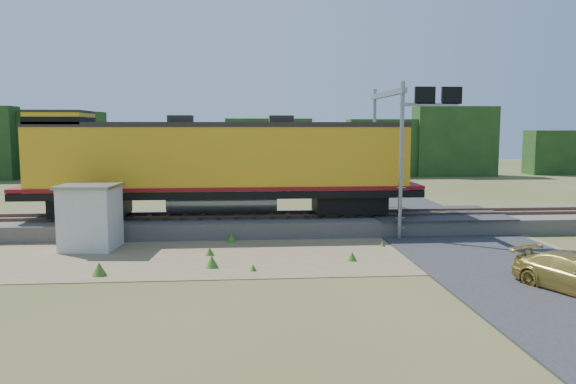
{
  "coord_description": "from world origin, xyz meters",
  "views": [
    {
      "loc": [
        -3.29,
        -23.11,
        5.43
      ],
      "look_at": [
        -1.15,
        3.0,
        2.4
      ],
      "focal_mm": 35.0,
      "sensor_mm": 36.0,
      "label": 1
    }
  ],
  "objects": [
    {
      "name": "tree_line_north",
      "position": [
        0.0,
        38.0,
        3.07
      ],
      "size": [
        130.0,
        3.0,
        6.5
      ],
      "color": "#183C15",
      "rests_on": "ground"
    },
    {
      "name": "signal_gantry",
      "position": [
        4.7,
        5.32,
        5.66
      ],
      "size": [
        3.01,
        6.2,
        7.59
      ],
      "color": "gray",
      "rests_on": "ground"
    },
    {
      "name": "weed_clumps",
      "position": [
        -3.5,
        0.1,
        0.0
      ],
      "size": [
        15.0,
        6.2,
        0.56
      ],
      "primitive_type": null,
      "color": "#3D7521",
      "rests_on": "ground"
    },
    {
      "name": "rails",
      "position": [
        0.0,
        6.0,
        0.88
      ],
      "size": [
        70.0,
        1.54,
        0.16
      ],
      "color": "brown",
      "rests_on": "ballast"
    },
    {
      "name": "ballast",
      "position": [
        0.0,
        6.0,
        0.4
      ],
      "size": [
        70.0,
        5.0,
        0.8
      ],
      "primitive_type": "cube",
      "color": "slate",
      "rests_on": "ground"
    },
    {
      "name": "shed",
      "position": [
        -10.05,
        2.2,
        1.48
      ],
      "size": [
        2.67,
        2.67,
        2.92
      ],
      "rotation": [
        0.0,
        0.0,
        -0.09
      ],
      "color": "silver",
      "rests_on": "ground"
    },
    {
      "name": "dirt_shoulder",
      "position": [
        -2.0,
        0.5,
        0.01
      ],
      "size": [
        26.0,
        8.0,
        0.03
      ],
      "primitive_type": "cube",
      "color": "#8C7754",
      "rests_on": "ground"
    },
    {
      "name": "ground",
      "position": [
        0.0,
        0.0,
        0.0
      ],
      "size": [
        140.0,
        140.0,
        0.0
      ],
      "primitive_type": "plane",
      "color": "#475123",
      "rests_on": "ground"
    },
    {
      "name": "locomotive",
      "position": [
        -4.65,
        6.0,
        3.58
      ],
      "size": [
        20.55,
        3.13,
        5.3
      ],
      "color": "black",
      "rests_on": "rails"
    },
    {
      "name": "road",
      "position": [
        7.0,
        0.74,
        0.09
      ],
      "size": [
        7.0,
        66.0,
        0.86
      ],
      "color": "#38383A",
      "rests_on": "ground"
    }
  ]
}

